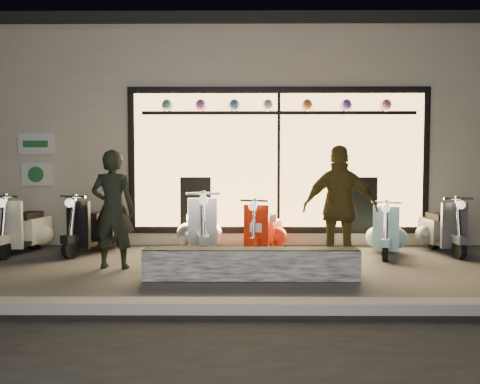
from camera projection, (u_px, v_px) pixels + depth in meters
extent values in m
plane|color=#383533|center=(232.00, 269.00, 6.59)|extent=(40.00, 40.00, 0.00)
cube|color=slate|center=(227.00, 306.00, 4.59)|extent=(40.00, 0.25, 0.12)
cube|color=beige|center=(237.00, 144.00, 11.47)|extent=(10.00, 6.00, 4.00)
cube|color=black|center=(237.00, 57.00, 11.36)|extent=(10.20, 6.20, 0.20)
cube|color=black|center=(278.00, 161.00, 8.48)|extent=(5.45, 0.06, 2.65)
cube|color=#FFBF6B|center=(279.00, 161.00, 8.44)|extent=(5.20, 0.04, 2.40)
cube|color=black|center=(279.00, 113.00, 8.35)|extent=(4.90, 0.06, 0.06)
cube|color=white|center=(36.00, 144.00, 8.47)|extent=(0.65, 0.04, 0.38)
cube|color=white|center=(37.00, 174.00, 8.50)|extent=(0.55, 0.04, 0.42)
cube|color=black|center=(251.00, 264.00, 5.92)|extent=(2.72, 0.28, 0.40)
cylinder|color=black|center=(204.00, 250.00, 7.09)|extent=(0.15, 0.34, 0.33)
cylinder|color=black|center=(199.00, 241.00, 8.05)|extent=(0.17, 0.35, 0.33)
cube|color=silver|center=(202.00, 224.00, 7.27)|extent=(0.45, 0.14, 0.80)
cube|color=silver|center=(199.00, 229.00, 7.94)|extent=(0.52, 0.74, 0.45)
cube|color=black|center=(200.00, 214.00, 7.83)|extent=(0.36, 0.58, 0.12)
sphere|color=#FFF2CC|center=(203.00, 200.00, 7.04)|extent=(0.17, 0.17, 0.15)
cylinder|color=black|center=(253.00, 251.00, 7.14)|extent=(0.18, 0.31, 0.30)
cylinder|color=black|center=(268.00, 242.00, 7.97)|extent=(0.19, 0.31, 0.30)
cube|color=red|center=(256.00, 227.00, 7.30)|extent=(0.40, 0.19, 0.72)
cube|color=red|center=(267.00, 232.00, 7.88)|extent=(0.54, 0.70, 0.40)
cube|color=black|center=(266.00, 218.00, 7.78)|extent=(0.39, 0.54, 0.10)
sphere|color=#FFF2CC|center=(253.00, 207.00, 7.10)|extent=(0.17, 0.17, 0.13)
cylinder|color=black|center=(71.00, 249.00, 7.29)|extent=(0.20, 0.33, 0.31)
cylinder|color=black|center=(107.00, 240.00, 8.15)|extent=(0.21, 0.33, 0.31)
cube|color=black|center=(79.00, 224.00, 7.45)|extent=(0.42, 0.21, 0.76)
cube|color=black|center=(104.00, 230.00, 8.06)|extent=(0.59, 0.74, 0.42)
cube|color=black|center=(100.00, 215.00, 7.96)|extent=(0.42, 0.57, 0.11)
sphere|color=#FFF2CC|center=(69.00, 203.00, 7.25)|extent=(0.18, 0.18, 0.14)
cylinder|color=black|center=(2.00, 250.00, 7.18)|extent=(0.12, 0.32, 0.32)
cylinder|color=black|center=(35.00, 240.00, 8.10)|extent=(0.14, 0.33, 0.32)
cube|color=beige|center=(9.00, 225.00, 7.35)|extent=(0.43, 0.11, 0.76)
cube|color=beige|center=(32.00, 230.00, 8.00)|extent=(0.45, 0.69, 0.43)
cube|color=black|center=(28.00, 215.00, 7.89)|extent=(0.31, 0.54, 0.11)
sphere|color=#FFF2CC|center=(1.00, 203.00, 7.13)|extent=(0.15, 0.15, 0.14)
cylinder|color=black|center=(385.00, 252.00, 7.08)|extent=(0.17, 0.30, 0.29)
cylinder|color=black|center=(386.00, 243.00, 7.89)|extent=(0.19, 0.31, 0.29)
cube|color=#8EC5CA|center=(386.00, 229.00, 7.24)|extent=(0.39, 0.18, 0.70)
cube|color=#8EC5CA|center=(387.00, 233.00, 7.80)|extent=(0.53, 0.68, 0.39)
cube|color=black|center=(387.00, 220.00, 7.71)|extent=(0.37, 0.53, 0.10)
sphere|color=#FFF2CC|center=(386.00, 208.00, 7.04)|extent=(0.16, 0.16, 0.13)
cylinder|color=black|center=(459.00, 249.00, 7.25)|extent=(0.10, 0.31, 0.30)
cylinder|color=black|center=(434.00, 240.00, 8.14)|extent=(0.12, 0.31, 0.30)
cube|color=#525359|center=(454.00, 226.00, 7.42)|extent=(0.41, 0.08, 0.73)
cube|color=#525359|center=(436.00, 230.00, 8.04)|extent=(0.40, 0.64, 0.41)
cube|color=black|center=(439.00, 217.00, 7.94)|extent=(0.27, 0.51, 0.11)
sphere|color=#FFF2CC|center=(461.00, 205.00, 7.21)|extent=(0.14, 0.14, 0.13)
imported|color=black|center=(113.00, 209.00, 6.57)|extent=(0.63, 0.43, 1.67)
imported|color=brown|center=(340.00, 208.00, 6.40)|extent=(1.06, 0.55, 1.73)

